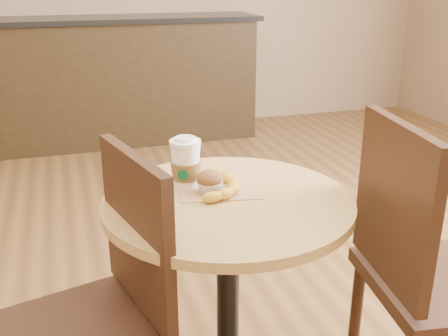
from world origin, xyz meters
name	(u,v)px	position (x,y,z in m)	size (l,w,h in m)	color
cafe_table	(228,259)	(-0.06, 0.04, 0.55)	(0.74, 0.74, 0.75)	black
chair_left	(99,314)	(-0.46, -0.09, 0.52)	(0.51, 0.51, 0.95)	#331D12
chair_right	(427,270)	(0.48, -0.20, 0.55)	(0.50, 0.50, 1.00)	#331D12
service_counter	(122,80)	(0.00, 3.18, 0.52)	(2.30, 0.65, 1.04)	black
kraft_bag	(219,189)	(-0.07, 0.11, 0.75)	(0.24, 0.18, 0.00)	tan
coffee_cup	(186,165)	(-0.16, 0.16, 0.82)	(0.10, 0.10, 0.16)	white
muffin	(210,182)	(-0.10, 0.08, 0.79)	(0.08, 0.08, 0.07)	silver
banana	(219,184)	(-0.07, 0.10, 0.77)	(0.15, 0.23, 0.03)	gold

